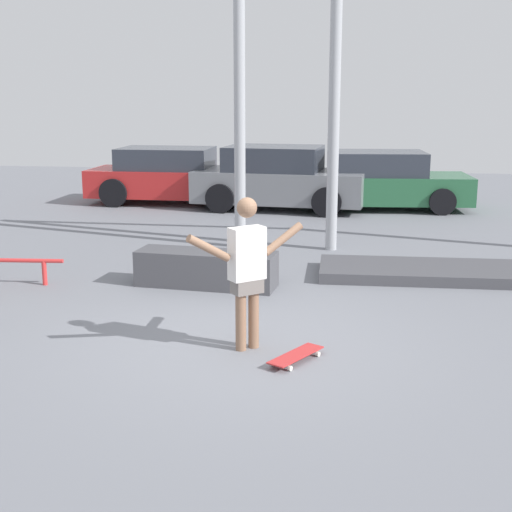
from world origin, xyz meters
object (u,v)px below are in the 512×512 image
(skateboarder, at_px, (247,266))
(manual_pad, at_px, (432,272))
(grind_box, at_px, (206,269))
(parked_car_red, at_px, (171,176))
(parked_car_green, at_px, (381,181))
(skateboard, at_px, (296,355))
(parked_car_grey, at_px, (279,179))

(skateboarder, relative_size, manual_pad, 0.49)
(grind_box, height_order, parked_car_red, parked_car_red)
(parked_car_green, bearing_deg, skateboarder, -104.48)
(skateboard, height_order, grind_box, grind_box)
(skateboard, xyz_separation_m, parked_car_grey, (-1.36, 9.86, 0.66))
(skateboarder, height_order, parked_car_grey, skateboarder)
(parked_car_green, bearing_deg, grind_box, -114.49)
(skateboard, bearing_deg, grind_box, 59.31)
(grind_box, bearing_deg, manual_pad, 17.28)
(manual_pad, bearing_deg, parked_car_green, 95.73)
(manual_pad, height_order, parked_car_green, parked_car_green)
(manual_pad, bearing_deg, parked_car_grey, 116.96)
(manual_pad, bearing_deg, skateboard, -114.53)
(parked_car_red, height_order, parked_car_green, parked_car_red)
(parked_car_red, distance_m, parked_car_green, 5.22)
(skateboarder, xyz_separation_m, grind_box, (-1.00, 2.47, -0.68))
(skateboarder, xyz_separation_m, manual_pad, (2.29, 3.49, -0.86))
(grind_box, bearing_deg, parked_car_green, 70.67)
(grind_box, bearing_deg, skateboarder, -67.87)
(manual_pad, bearing_deg, skateboarder, -123.31)
(manual_pad, bearing_deg, parked_car_red, 131.67)
(skateboarder, relative_size, parked_car_grey, 0.40)
(skateboard, height_order, parked_car_red, parked_car_red)
(skateboarder, distance_m, parked_car_grey, 9.60)
(parked_car_grey, bearing_deg, manual_pad, -58.11)
(skateboard, relative_size, parked_car_green, 0.18)
(skateboard, height_order, manual_pad, manual_pad)
(parked_car_red, height_order, parked_car_grey, parked_car_grey)
(skateboard, distance_m, parked_car_red, 11.20)
(skateboard, bearing_deg, parked_car_grey, 37.59)
(parked_car_red, relative_size, parked_car_grey, 1.00)
(parked_car_red, relative_size, parked_car_green, 0.99)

